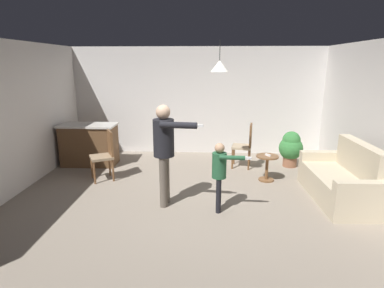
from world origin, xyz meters
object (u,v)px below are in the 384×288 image
at_px(person_child, 220,170).
at_px(potted_plant_corner, 291,147).
at_px(kitchen_counter, 90,144).
at_px(side_table_by_couch, 267,165).
at_px(couch_floral, 342,181).
at_px(spare_remote_on_table, 268,155).
at_px(dining_chair_near_wall, 245,144).
at_px(dining_chair_by_counter, 105,153).
at_px(person_adult, 165,144).

height_order(person_child, potted_plant_corner, person_child).
distance_m(kitchen_counter, potted_plant_corner, 4.61).
xyz_separation_m(side_table_by_couch, person_child, (-1.00, -1.41, 0.37)).
height_order(couch_floral, spare_remote_on_table, couch_floral).
xyz_separation_m(couch_floral, dining_chair_near_wall, (-1.49, 1.66, 0.21)).
relative_size(side_table_by_couch, person_child, 0.46).
distance_m(side_table_by_couch, person_child, 1.77).
xyz_separation_m(dining_chair_by_counter, dining_chair_near_wall, (2.89, 0.91, 0.00)).
height_order(side_table_by_couch, person_adult, person_adult).
bearing_deg(dining_chair_by_counter, couch_floral, -127.42).
height_order(side_table_by_couch, dining_chair_near_wall, dining_chair_near_wall).
xyz_separation_m(person_child, dining_chair_by_counter, (-2.25, 1.33, -0.15)).
bearing_deg(person_adult, spare_remote_on_table, 128.69).
relative_size(dining_chair_near_wall, spare_remote_on_table, 7.69).
bearing_deg(person_child, dining_chair_near_wall, 166.43).
distance_m(kitchen_counter, side_table_by_couch, 4.01).
height_order(dining_chair_by_counter, spare_remote_on_table, dining_chair_by_counter).
height_order(dining_chair_near_wall, spare_remote_on_table, dining_chair_near_wall).
relative_size(dining_chair_near_wall, potted_plant_corner, 1.23).
bearing_deg(person_adult, potted_plant_corner, 136.25).
height_order(dining_chair_by_counter, potted_plant_corner, dining_chair_by_counter).
bearing_deg(side_table_by_couch, dining_chair_near_wall, 113.18).
bearing_deg(potted_plant_corner, dining_chair_by_counter, -165.43).
bearing_deg(spare_remote_on_table, person_adult, -147.70).
bearing_deg(person_child, side_table_by_couch, 147.28).
distance_m(kitchen_counter, person_child, 3.70).
distance_m(potted_plant_corner, spare_remote_on_table, 1.19).
bearing_deg(person_child, kitchen_counter, -125.30).
relative_size(couch_floral, dining_chair_by_counter, 1.82).
xyz_separation_m(kitchen_counter, dining_chair_near_wall, (3.56, -0.03, 0.07)).
bearing_deg(dining_chair_by_counter, spare_remote_on_table, -116.53).
distance_m(couch_floral, kitchen_counter, 5.33).
distance_m(person_child, dining_chair_near_wall, 2.33).
height_order(kitchen_counter, person_child, person_child).
bearing_deg(dining_chair_near_wall, person_adult, 153.42).
relative_size(potted_plant_corner, spare_remote_on_table, 6.28).
relative_size(kitchen_counter, spare_remote_on_table, 9.69).
bearing_deg(side_table_by_couch, person_child, -125.24).
distance_m(dining_chair_near_wall, spare_remote_on_table, 0.92).
bearing_deg(couch_floral, dining_chair_by_counter, 79.09).
relative_size(kitchen_counter, side_table_by_couch, 2.42).
distance_m(kitchen_counter, dining_chair_near_wall, 3.56).
bearing_deg(person_child, person_adult, -100.20).
xyz_separation_m(kitchen_counter, person_child, (2.92, -2.26, 0.22)).
relative_size(person_adult, spare_remote_on_table, 12.89).
relative_size(kitchen_counter, dining_chair_by_counter, 1.26).
height_order(kitchen_counter, potted_plant_corner, kitchen_counter).
xyz_separation_m(person_adult, dining_chair_by_counter, (-1.36, 1.13, -0.49)).
height_order(person_adult, spare_remote_on_table, person_adult).
distance_m(person_adult, potted_plant_corner, 3.41).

